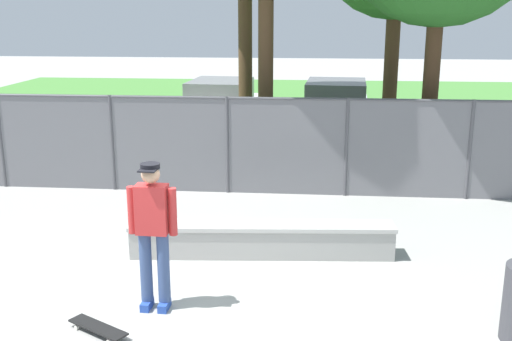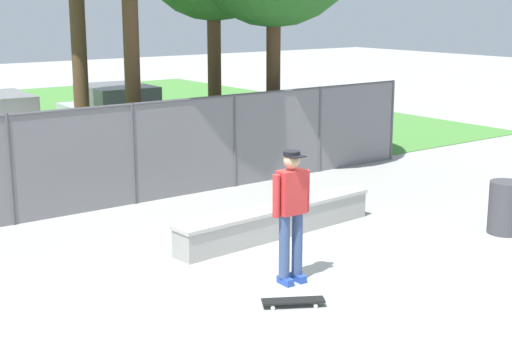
% 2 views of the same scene
% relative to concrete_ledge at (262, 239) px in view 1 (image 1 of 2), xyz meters
% --- Properties ---
extents(ground_plane, '(80.00, 80.00, 0.00)m').
position_rel_concrete_ledge_xyz_m(ground_plane, '(-0.95, -1.58, -0.25)').
color(ground_plane, '#9E9E99').
extents(grass_strip, '(26.02, 20.00, 0.02)m').
position_rel_concrete_ledge_xyz_m(grass_strip, '(-0.95, 13.49, -0.24)').
color(grass_strip, '#478438').
rests_on(grass_strip, ground).
extents(concrete_ledge, '(3.96, 0.78, 0.50)m').
position_rel_concrete_ledge_xyz_m(concrete_ledge, '(0.00, 0.00, 0.00)').
color(concrete_ledge, '#999993').
rests_on(concrete_ledge, ground).
extents(skateboarder, '(0.60, 0.31, 1.84)m').
position_rel_concrete_ledge_xyz_m(skateboarder, '(-1.16, -1.78, 0.78)').
color(skateboarder, '#2647A5').
rests_on(skateboarder, ground).
extents(skateboard, '(0.79, 0.57, 0.09)m').
position_rel_concrete_ledge_xyz_m(skateboard, '(-1.67, -2.45, -0.18)').
color(skateboard, black).
rests_on(skateboard, ground).
extents(chainlink_fence, '(14.09, 0.07, 1.94)m').
position_rel_concrete_ledge_xyz_m(chainlink_fence, '(-0.95, 3.19, 0.79)').
color(chainlink_fence, '#4C4C51').
rests_on(chainlink_fence, ground).
extents(car_white, '(2.21, 4.30, 1.66)m').
position_rel_concrete_ledge_xyz_m(car_white, '(-1.86, 8.58, 0.59)').
color(car_white, silver).
rests_on(car_white, ground).
extents(car_silver, '(2.21, 4.30, 1.66)m').
position_rel_concrete_ledge_xyz_m(car_silver, '(1.37, 8.64, 0.59)').
color(car_silver, '#B7BABF').
rests_on(car_silver, ground).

